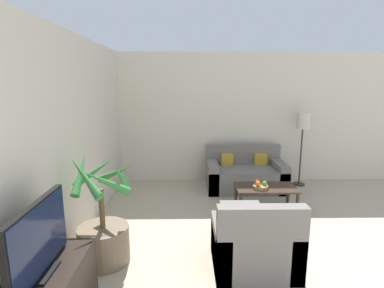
# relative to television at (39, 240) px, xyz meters

# --- Properties ---
(wall_back) EXTENTS (7.86, 0.06, 2.70)m
(wall_back) POSITION_rel_television_xyz_m (2.85, 4.13, 0.46)
(wall_back) COLOR beige
(wall_back) RESTS_ON ground_plane
(wall_left) EXTENTS (0.06, 7.93, 2.70)m
(wall_left) POSITION_rel_television_xyz_m (-0.30, 0.94, 0.46)
(wall_left) COLOR beige
(wall_left) RESTS_ON ground_plane
(television) EXTENTS (0.18, 0.88, 0.59)m
(television) POSITION_rel_television_xyz_m (0.00, 0.00, 0.00)
(television) COLOR black
(television) RESTS_ON tv_console
(potted_palm) EXTENTS (0.78, 0.79, 1.33)m
(potted_palm) POSITION_rel_television_xyz_m (0.17, 1.09, -0.51)
(potted_palm) COLOR brown
(potted_palm) RESTS_ON ground_plane
(sofa_loveseat) EXTENTS (1.52, 0.85, 0.83)m
(sofa_loveseat) POSITION_rel_television_xyz_m (2.30, 3.57, -0.60)
(sofa_loveseat) COLOR slate
(sofa_loveseat) RESTS_ON ground_plane
(floor_lamp) EXTENTS (0.26, 0.26, 1.50)m
(floor_lamp) POSITION_rel_television_xyz_m (3.46, 3.76, 0.35)
(floor_lamp) COLOR #2D2823
(floor_lamp) RESTS_ON ground_plane
(coffee_table) EXTENTS (1.00, 0.54, 0.39)m
(coffee_table) POSITION_rel_television_xyz_m (2.45, 2.55, -0.55)
(coffee_table) COLOR #38281E
(coffee_table) RESTS_ON ground_plane
(fruit_bowl) EXTENTS (0.25, 0.25, 0.05)m
(fruit_bowl) POSITION_rel_television_xyz_m (2.34, 2.48, -0.47)
(fruit_bowl) COLOR #997A4C
(fruit_bowl) RESTS_ON coffee_table
(apple_red) EXTENTS (0.08, 0.08, 0.08)m
(apple_red) POSITION_rel_television_xyz_m (2.29, 2.54, -0.40)
(apple_red) COLOR red
(apple_red) RESTS_ON fruit_bowl
(apple_green) EXTENTS (0.07, 0.07, 0.07)m
(apple_green) POSITION_rel_television_xyz_m (2.41, 2.48, -0.41)
(apple_green) COLOR olive
(apple_green) RESTS_ON fruit_bowl
(orange_fruit) EXTENTS (0.08, 0.08, 0.08)m
(orange_fruit) POSITION_rel_television_xyz_m (2.29, 2.44, -0.40)
(orange_fruit) COLOR orange
(orange_fruit) RESTS_ON fruit_bowl
(armchair) EXTENTS (0.92, 0.76, 0.87)m
(armchair) POSITION_rel_television_xyz_m (1.91, 0.92, -0.61)
(armchair) COLOR slate
(armchair) RESTS_ON ground_plane
(ottoman) EXTENTS (0.58, 0.53, 0.37)m
(ottoman) POSITION_rel_television_xyz_m (1.91, 1.78, -0.70)
(ottoman) COLOR slate
(ottoman) RESTS_ON ground_plane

